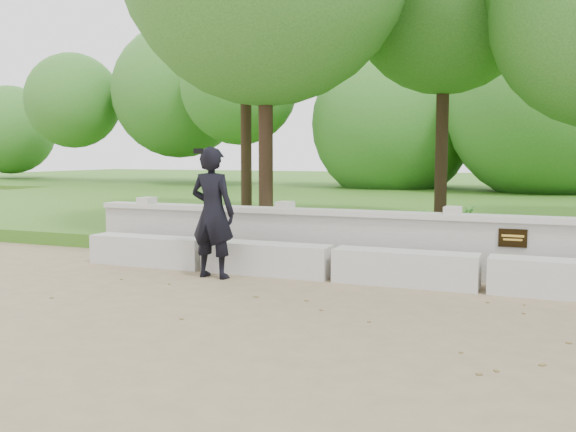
{
  "coord_description": "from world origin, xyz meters",
  "views": [
    {
      "loc": [
        0.73,
        -6.38,
        1.72
      ],
      "look_at": [
        -2.52,
        1.54,
        0.89
      ],
      "focal_mm": 40.0,
      "sensor_mm": 36.0,
      "label": 1
    }
  ],
  "objects": [
    {
      "name": "man_main",
      "position": [
        -3.58,
        1.39,
        0.91
      ],
      "size": [
        0.69,
        0.62,
        1.82
      ],
      "color": "black",
      "rests_on": "ground"
    },
    {
      "name": "shrub_a",
      "position": [
        -1.18,
        4.3,
        0.53
      ],
      "size": [
        0.34,
        0.3,
        0.55
      ],
      "primitive_type": "imported",
      "rotation": [
        0.0,
        0.0,
        0.41
      ],
      "color": "#3E822C",
      "rests_on": "lawn"
    },
    {
      "name": "shrub_d",
      "position": [
        -0.44,
        4.12,
        0.59
      ],
      "size": [
        0.45,
        0.48,
        0.68
      ],
      "primitive_type": "imported",
      "rotation": [
        0.0,
        0.0,
        5.06
      ],
      "color": "#3E822C",
      "rests_on": "lawn"
    },
    {
      "name": "concrete_bench",
      "position": [
        0.0,
        1.9,
        0.22
      ],
      "size": [
        11.9,
        0.45,
        0.45
      ],
      "color": "beige",
      "rests_on": "ground"
    },
    {
      "name": "lawn",
      "position": [
        0.0,
        14.0,
        0.12
      ],
      "size": [
        40.0,
        22.0,
        0.25
      ],
      "primitive_type": "cube",
      "color": "#285814",
      "rests_on": "ground"
    },
    {
      "name": "parapet_wall",
      "position": [
        0.0,
        2.6,
        0.46
      ],
      "size": [
        12.5,
        0.35,
        0.9
      ],
      "color": "#B6B3AC",
      "rests_on": "ground"
    },
    {
      "name": "tree_far_left",
      "position": [
        -6.27,
        7.97,
        5.38
      ],
      "size": [
        4.07,
        4.07,
        7.18
      ],
      "color": "#382619",
      "rests_on": "lawn"
    },
    {
      "name": "ground",
      "position": [
        0.0,
        0.0,
        0.0
      ],
      "size": [
        80.0,
        80.0,
        0.0
      ],
      "primitive_type": "plane",
      "color": "#8C7755",
      "rests_on": "ground"
    }
  ]
}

